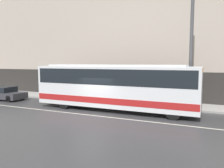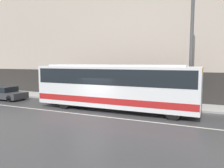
{
  "view_description": "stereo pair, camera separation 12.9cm",
  "coord_description": "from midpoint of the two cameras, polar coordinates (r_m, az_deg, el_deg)",
  "views": [
    {
      "loc": [
        7.29,
        -12.91,
        3.65
      ],
      "look_at": [
        0.67,
        2.18,
        1.99
      ],
      "focal_mm": 35.0,
      "sensor_mm": 36.0,
      "label": 1
    },
    {
      "loc": [
        7.41,
        -12.86,
        3.65
      ],
      "look_at": [
        0.67,
        2.18,
        1.99
      ],
      "focal_mm": 35.0,
      "sensor_mm": 36.0,
      "label": 2
    }
  ],
  "objects": [
    {
      "name": "building_facade",
      "position": [
        21.42,
        3.45,
        14.14
      ],
      "size": [
        60.0,
        0.35,
        14.0
      ],
      "color": "#B7A899",
      "rests_on": "ground_plane"
    },
    {
      "name": "ground_plane",
      "position": [
        15.28,
        -5.91,
        -8.11
      ],
      "size": [
        60.0,
        60.0,
        0.0
      ],
      "primitive_type": "plane",
      "color": "#38383A"
    },
    {
      "name": "lane_stripe",
      "position": [
        15.28,
        -5.91,
        -8.09
      ],
      "size": [
        54.0,
        0.14,
        0.01
      ],
      "color": "beige",
      "rests_on": "ground_plane"
    },
    {
      "name": "sedan_dark_behind",
      "position": [
        23.8,
        -26.45,
        -2.23
      ],
      "size": [
        4.27,
        1.81,
        1.27
      ],
      "color": "#38383D",
      "rests_on": "ground_plane"
    },
    {
      "name": "sidewalk",
      "position": [
        20.05,
        1.78,
        -4.53
      ],
      "size": [
        60.0,
        2.85,
        0.15
      ],
      "color": "#A09E99",
      "rests_on": "ground_plane"
    },
    {
      "name": "transit_bus",
      "position": [
        16.5,
        0.35,
        -0.18
      ],
      "size": [
        12.33,
        2.61,
        3.45
      ],
      "color": "white",
      "rests_on": "ground_plane"
    },
    {
      "name": "utility_pole_near",
      "position": [
        17.65,
        19.71,
        7.43
      ],
      "size": [
        0.26,
        0.26,
        8.25
      ],
      "color": "#4C4C4F",
      "rests_on": "sidewalk"
    }
  ]
}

